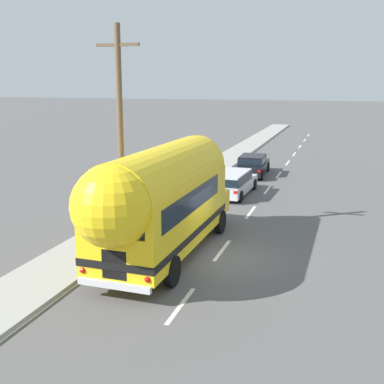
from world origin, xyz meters
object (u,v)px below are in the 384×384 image
Objects in this scene: utility_pole at (120,130)px; car_lead at (232,182)px; car_second at (252,164)px; painted_bus at (160,199)px.

car_lead is (2.67, 8.51, -3.63)m from utility_pole.
utility_pole is 9.63m from car_lead.
car_second is (2.61, 14.90, -3.68)m from utility_pole.
painted_bus is 10.80m from car_lead.
car_lead is at bearing 89.23° from painted_bus.
car_lead is 1.00× the size of car_second.
car_lead is at bearing -89.49° from car_second.
utility_pole reaches higher than car_lead.
utility_pole is at bearing 139.16° from painted_bus.
painted_bus is 2.13× the size of car_lead.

